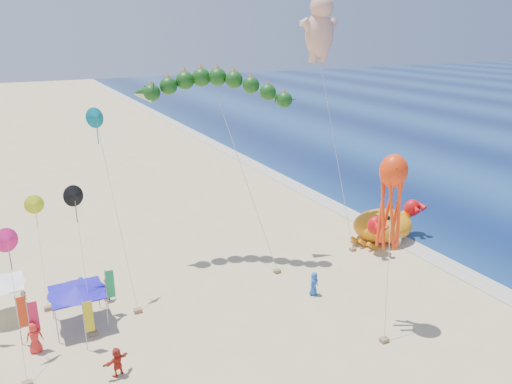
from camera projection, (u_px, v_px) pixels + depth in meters
ground at (293, 280)px, 36.29m from camera, size 320.00×320.00×0.00m
foam_strip at (417, 249)px, 41.45m from camera, size 320.00×320.00×0.00m
crab_inflatable at (384, 224)px, 42.89m from camera, size 7.28×5.85×3.19m
dragon_kite at (216, 92)px, 36.39m from camera, size 11.66×8.11×14.29m
cherub_kite at (320, 26)px, 38.93m from camera, size 2.49×5.70×20.09m
octopus_kite at (391, 195)px, 28.73m from camera, size 2.39×2.82×10.74m
canopy_blue at (76, 289)px, 30.17m from camera, size 3.40×3.40×2.71m
feather_flags at (64, 308)px, 28.95m from camera, size 5.69×3.31×3.20m
beachgoers at (109, 305)px, 31.49m from camera, size 31.66×11.52×1.87m
small_kites at (40, 210)px, 29.68m from camera, size 9.66×11.54×12.84m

